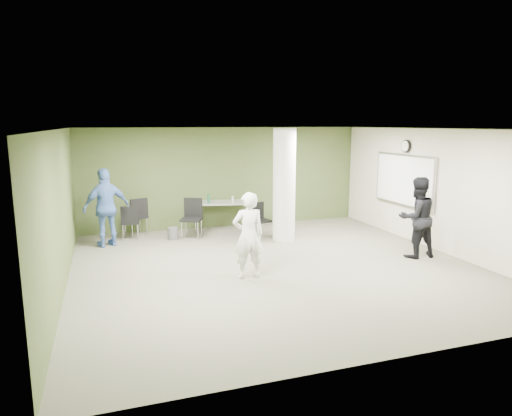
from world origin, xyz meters
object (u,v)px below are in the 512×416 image
object	(u,v)px
chair_back_left	(130,220)
woman_white	(248,235)
man_black	(417,217)
man_blue	(106,208)
folding_table	(222,204)

from	to	relation	value
chair_back_left	woman_white	xyz separation A→B (m)	(1.97, -3.73, 0.32)
chair_back_left	man_black	world-z (taller)	man_black
man_black	man_blue	world-z (taller)	man_blue
woman_white	man_black	world-z (taller)	man_black
woman_white	man_blue	bearing A→B (deg)	-50.85
chair_back_left	man_black	xyz separation A→B (m)	(5.87, -3.57, 0.38)
folding_table	chair_back_left	distance (m)	2.51
chair_back_left	man_blue	xyz separation A→B (m)	(-0.54, -0.49, 0.43)
woman_white	chair_back_left	bearing A→B (deg)	-60.79
man_black	man_blue	distance (m)	7.12
woman_white	man_black	xyz separation A→B (m)	(3.90, 0.16, 0.06)
chair_back_left	folding_table	bearing A→B (deg)	-166.34
woman_white	man_blue	size ratio (longest dim) A/B	0.88
folding_table	chair_back_left	bearing A→B (deg)	-162.04
folding_table	man_black	world-z (taller)	man_black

